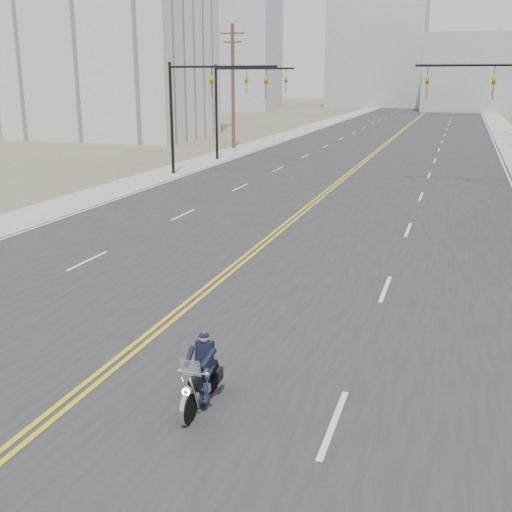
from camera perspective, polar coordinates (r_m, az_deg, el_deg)
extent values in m
cube|color=#303033|center=(76.76, 12.68, 10.66)|extent=(20.00, 200.00, 0.01)
cube|color=#A5A5A0|center=(78.61, 4.16, 11.09)|extent=(3.00, 200.00, 0.01)
cube|color=#A5A5A0|center=(76.60, 21.39, 9.97)|extent=(3.00, 200.00, 0.01)
cylinder|color=black|center=(42.23, -7.52, 11.98)|extent=(0.20, 0.20, 7.00)
cylinder|color=black|center=(40.81, -3.03, 16.47)|extent=(7.00, 0.14, 0.14)
imported|color=#BF8C0C|center=(41.05, -3.97, 15.54)|extent=(0.21, 0.26, 1.30)
imported|color=#BF8C0C|center=(39.91, 0.90, 15.57)|extent=(0.21, 0.26, 1.30)
cylinder|color=black|center=(38.24, 19.41, 15.71)|extent=(7.00, 0.14, 0.14)
imported|color=#BF8C0C|center=(38.25, 20.40, 14.65)|extent=(0.21, 0.26, 1.30)
imported|color=#BF8C0C|center=(38.28, 14.99, 15.07)|extent=(0.21, 0.26, 1.30)
cylinder|color=black|center=(49.59, -3.54, 12.58)|extent=(0.20, 0.20, 7.00)
cylinder|color=black|center=(48.53, -0.16, 16.33)|extent=(6.00, 0.14, 0.14)
imported|color=#BF8C0C|center=(48.71, -0.86, 15.56)|extent=(0.21, 0.26, 1.30)
imported|color=#BF8C0C|center=(47.85, 2.68, 15.55)|extent=(0.21, 0.26, 1.30)
cylinder|color=brown|center=(57.55, -2.06, 14.75)|extent=(0.30, 0.30, 10.50)
cube|color=brown|center=(57.66, -2.11, 19.17)|extent=(2.20, 0.12, 0.12)
cube|color=brown|center=(57.62, -2.10, 18.48)|extent=(1.60, 0.12, 0.12)
cube|color=#B7BCC6|center=(128.32, -1.51, 17.73)|extent=(14.00, 12.00, 22.00)
cube|color=#ADB2B7|center=(131.23, 18.78, 15.15)|extent=(18.00, 14.00, 14.00)
cube|color=#ADB2B7|center=(147.59, 10.78, 17.97)|extent=(20.00, 15.00, 26.00)
cube|color=#ADB2B7|center=(147.59, -5.26, 16.22)|extent=(12.00, 12.00, 16.00)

